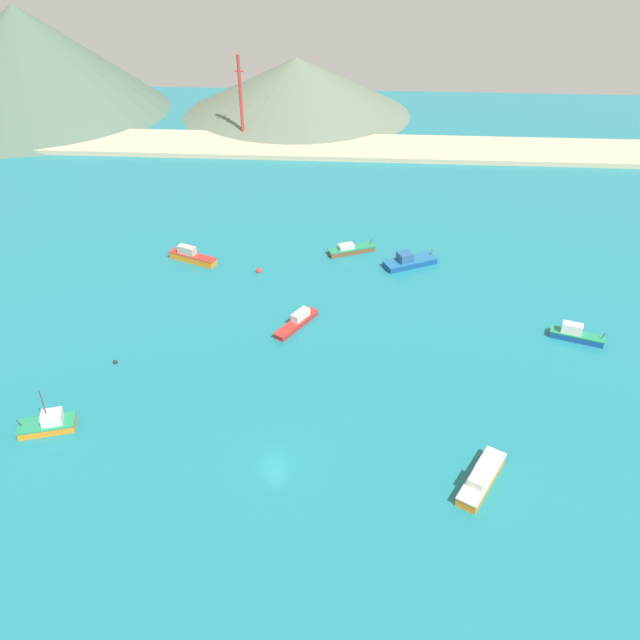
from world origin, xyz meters
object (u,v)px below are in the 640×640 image
object	(u,v)px
radio_tower	(241,98)
fishing_boat_7	(191,256)
buoy_0	(259,271)
fishing_boat_8	(481,479)
fishing_boat_0	(409,261)
fishing_boat_10	(297,321)
fishing_boat_3	(48,424)
fishing_boat_4	(351,249)
fishing_boat_5	(575,334)
buoy_1	(115,362)

from	to	relation	value
radio_tower	fishing_boat_7	bearing A→B (deg)	-88.78
buoy_0	radio_tower	distance (m)	72.99
buoy_0	fishing_boat_7	bearing A→B (deg)	166.53
fishing_boat_8	buoy_0	size ratio (longest dim) A/B	9.00
buoy_0	fishing_boat_0	bearing A→B (deg)	8.77
fishing_boat_10	fishing_boat_3	bearing A→B (deg)	-139.42
fishing_boat_8	fishing_boat_4	bearing A→B (deg)	106.65
fishing_boat_4	fishing_boat_5	distance (m)	43.73
fishing_boat_7	fishing_boat_0	bearing A→B (deg)	1.55
fishing_boat_4	fishing_boat_8	world-z (taller)	fishing_boat_8
fishing_boat_0	fishing_boat_4	distance (m)	11.62
fishing_boat_3	fishing_boat_8	world-z (taller)	fishing_boat_3
fishing_boat_7	fishing_boat_8	world-z (taller)	fishing_boat_7
fishing_boat_3	fishing_boat_4	bearing A→B (deg)	53.23
fishing_boat_3	buoy_0	bearing A→B (deg)	63.25
fishing_boat_8	buoy_1	size ratio (longest dim) A/B	13.90
fishing_boat_8	fishing_boat_3	bearing A→B (deg)	174.06
fishing_boat_5	fishing_boat_3	bearing A→B (deg)	-161.39
fishing_boat_4	fishing_boat_5	xyz separation A→B (m)	(35.34, -25.75, 0.23)
fishing_boat_0	fishing_boat_3	xyz separation A→B (m)	(-48.47, -46.22, 0.06)
fishing_boat_4	fishing_boat_5	world-z (taller)	fishing_boat_5
fishing_boat_10	buoy_1	distance (m)	28.29
fishing_boat_4	buoy_1	xyz separation A→B (m)	(-33.70, -36.20, -0.60)
fishing_boat_5	fishing_boat_4	bearing A→B (deg)	143.92
fishing_boat_0	fishing_boat_3	distance (m)	66.97
radio_tower	fishing_boat_0	bearing A→B (deg)	-57.86
fishing_boat_10	buoy_1	world-z (taller)	fishing_boat_10
radio_tower	fishing_boat_4	bearing A→B (deg)	-63.65
fishing_boat_3	buoy_1	bearing A→B (deg)	74.53
buoy_0	radio_tower	world-z (taller)	radio_tower
fishing_boat_5	fishing_boat_10	xyz separation A→B (m)	(-43.15, 0.95, -0.19)
fishing_boat_3	fishing_boat_10	distance (m)	39.23
buoy_1	fishing_boat_8	bearing A→B (deg)	-21.41
fishing_boat_4	buoy_0	distance (m)	18.42
fishing_boat_8	fishing_boat_10	xyz separation A→B (m)	(-24.56, 31.17, -0.11)
radio_tower	buoy_0	bearing A→B (deg)	-78.44
fishing_boat_3	fishing_boat_10	xyz separation A→B (m)	(29.79, 25.52, -0.16)
buoy_0	fishing_boat_3	bearing A→B (deg)	-116.75
fishing_boat_4	radio_tower	xyz separation A→B (m)	(-30.88, 62.35, 10.60)
fishing_boat_5	buoy_1	bearing A→B (deg)	-171.39
fishing_boat_3	fishing_boat_8	bearing A→B (deg)	-5.94
fishing_boat_0	buoy_1	size ratio (longest dim) A/B	14.98
fishing_boat_8	buoy_1	xyz separation A→B (m)	(-50.44, 19.77, -0.76)
fishing_boat_4	fishing_boat_8	size ratio (longest dim) A/B	0.95
fishing_boat_10	radio_tower	distance (m)	90.78
fishing_boat_8	fishing_boat_7	bearing A→B (deg)	132.29
fishing_boat_3	fishing_boat_5	bearing A→B (deg)	18.61
fishing_boat_4	fishing_boat_10	world-z (taller)	fishing_boat_4
fishing_boat_5	fishing_boat_10	size ratio (longest dim) A/B	0.91
fishing_boat_10	buoy_0	size ratio (longest dim) A/B	8.45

